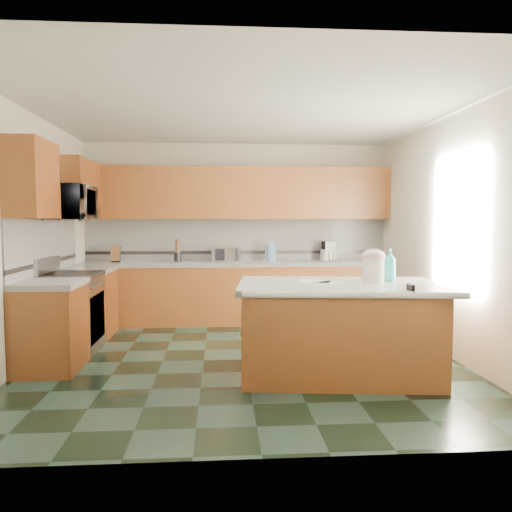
{
  "coord_description": "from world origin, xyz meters",
  "views": [
    {
      "loc": [
        -0.27,
        -5.4,
        1.53
      ],
      "look_at": [
        0.15,
        0.35,
        1.12
      ],
      "focal_mm": 35.0,
      "sensor_mm": 36.0,
      "label": 1
    }
  ],
  "objects": [
    {
      "name": "soap_back_cap",
      "position": [
        1.33,
        2.05,
        1.19
      ],
      "size": [
        0.02,
        0.02,
        0.03
      ],
      "primitive_type": "cylinder",
      "color": "red",
      "rests_on": "soap_bottle_back"
    },
    {
      "name": "treat_jar_knob_end_r",
      "position": [
        1.29,
        -0.57,
        1.23
      ],
      "size": [
        0.04,
        0.04,
        0.04
      ],
      "primitive_type": "sphere",
      "color": "tan",
      "rests_on": "treat_jar_lid"
    },
    {
      "name": "left_accent_band",
      "position": [
        -2.28,
        0.55,
        1.04
      ],
      "size": [
        0.01,
        2.3,
        0.05
      ],
      "primitive_type": "cube",
      "color": "black",
      "rests_on": "wall_left"
    },
    {
      "name": "island_bullnose",
      "position": [
        0.89,
        -1.21,
        0.89
      ],
      "size": [
        1.94,
        0.27,
        0.06
      ],
      "primitive_type": "cylinder",
      "rotation": [
        0.0,
        1.57,
        -0.11
      ],
      "color": "white",
      "rests_on": "island_base"
    },
    {
      "name": "utensil_bundle",
      "position": [
        -0.9,
        2.08,
        1.15
      ],
      "size": [
        0.06,
        0.06,
        0.2
      ],
      "primitive_type": "cylinder",
      "color": "#472814",
      "rests_on": "utensil_crock"
    },
    {
      "name": "wall_right",
      "position": [
        2.32,
        0.0,
        1.35
      ],
      "size": [
        0.04,
        4.6,
        2.7
      ],
      "primitive_type": "cube",
      "color": "#ECE3CA",
      "rests_on": "ground"
    },
    {
      "name": "back_base_cab",
      "position": [
        0.0,
        2.0,
        0.43
      ],
      "size": [
        4.6,
        0.6,
        0.86
      ],
      "primitive_type": "cube",
      "color": "#461D09",
      "rests_on": "ground"
    },
    {
      "name": "soap_bottle_island",
      "position": [
        1.44,
        -0.5,
        1.08
      ],
      "size": [
        0.16,
        0.16,
        0.33
      ],
      "primitive_type": "imported",
      "rotation": [
        0.0,
        0.0,
        -0.38
      ],
      "color": "teal",
      "rests_on": "island_top"
    },
    {
      "name": "wall_left",
      "position": [
        -2.32,
        0.0,
        1.35
      ],
      "size": [
        0.04,
        4.6,
        2.7
      ],
      "primitive_type": "cube",
      "color": "#ECE3CA",
      "rests_on": "ground"
    },
    {
      "name": "island_top",
      "position": [
        0.89,
        -0.63,
        0.89
      ],
      "size": [
        2.06,
        1.36,
        0.06
      ],
      "primitive_type": "cube",
      "rotation": [
        0.0,
        0.0,
        -0.11
      ],
      "color": "white",
      "rests_on": "island_base"
    },
    {
      "name": "left_counter_front",
      "position": [
        -2.0,
        -0.24,
        0.89
      ],
      "size": [
        0.64,
        0.72,
        0.06
      ],
      "primitive_type": "cube",
      "color": "white",
      "rests_on": "left_base_cab_front"
    },
    {
      "name": "treat_jar_lid",
      "position": [
        1.25,
        -0.57,
        1.18
      ],
      "size": [
        0.23,
        0.23,
        0.15
      ],
      "primitive_type": "ellipsoid",
      "color": "#C999A3",
      "rests_on": "treat_jar"
    },
    {
      "name": "paper_towel",
      "position": [
        0.47,
        2.1,
        1.05
      ],
      "size": [
        0.12,
        0.12,
        0.26
      ],
      "primitive_type": "cylinder",
      "color": "white",
      "rests_on": "back_countertop"
    },
    {
      "name": "range_handle",
      "position": [
        -1.68,
        0.5,
        0.78
      ],
      "size": [
        0.02,
        0.66,
        0.02
      ],
      "primitive_type": "cylinder",
      "rotation": [
        1.57,
        0.0,
        0.0
      ],
      "color": "#B7B7BC",
      "rests_on": "range_body"
    },
    {
      "name": "back_accent_band",
      "position": [
        0.0,
        2.28,
        1.04
      ],
      "size": [
        4.6,
        0.01,
        0.05
      ],
      "primitive_type": "cube",
      "color": "black",
      "rests_on": "back_countertop"
    },
    {
      "name": "range_cooktop",
      "position": [
        -2.0,
        0.5,
        0.9
      ],
      "size": [
        0.62,
        0.78,
        0.04
      ],
      "primitive_type": "cube",
      "color": "black",
      "rests_on": "range_body"
    },
    {
      "name": "water_jug",
      "position": [
        0.5,
        2.06,
        1.05
      ],
      "size": [
        0.15,
        0.15,
        0.25
      ],
      "primitive_type": "cylinder",
      "color": "#5781AE",
      "rests_on": "back_countertop"
    },
    {
      "name": "left_upper_cab_rear",
      "position": [
        -2.13,
        1.42,
        1.94
      ],
      "size": [
        0.33,
        1.09,
        0.78
      ],
      "primitive_type": "cube",
      "color": "#461D09",
      "rests_on": "wall_left"
    },
    {
      "name": "treat_jar_knob",
      "position": [
        1.25,
        -0.57,
        1.23
      ],
      "size": [
        0.08,
        0.03,
        0.03
      ],
      "primitive_type": "cylinder",
      "rotation": [
        0.0,
        1.57,
        0.0
      ],
      "color": "tan",
      "rests_on": "treat_jar_lid"
    },
    {
      "name": "paper_sheet_a",
      "position": [
        0.78,
        -0.61,
        0.92
      ],
      "size": [
        0.36,
        0.34,
        0.0
      ],
      "primitive_type": "cube",
      "rotation": [
        0.0,
        0.0,
        0.57
      ],
      "color": "white",
      "rests_on": "island_top"
    },
    {
      "name": "range_body",
      "position": [
        -2.0,
        0.5,
        0.44
      ],
      "size": [
        0.6,
        0.76,
        0.88
      ],
      "primitive_type": "cube",
      "color": "#B7B7BC",
      "rests_on": "ground"
    },
    {
      "name": "left_base_cab_front",
      "position": [
        -2.0,
        -0.24,
        0.43
      ],
      "size": [
        0.6,
        0.72,
        0.86
      ],
      "primitive_type": "cube",
      "color": "#461D09",
      "rests_on": "ground"
    },
    {
      "name": "left_counter_rear",
      "position": [
        -2.0,
        1.29,
        0.89
      ],
      "size": [
        0.64,
        0.82,
        0.06
      ],
      "primitive_type": "cube",
      "color": "white",
      "rests_on": "left_base_cab_rear"
    },
    {
      "name": "left_upper_cab_front",
      "position": [
        -2.13,
        -0.24,
        1.94
      ],
      "size": [
        0.33,
        0.72,
        0.78
      ],
      "primitive_type": "cube",
      "color": "#461D09",
      "rests_on": "wall_left"
    },
    {
      "name": "floor",
      "position": [
        0.0,
        0.0,
        0.0
      ],
      "size": [
        4.6,
        4.6,
        0.0
      ],
      "primitive_type": "plane",
      "color": "black",
      "rests_on": "ground"
    },
    {
      "name": "clamp_handle",
      "position": [
        1.39,
        -1.25,
        0.91
      ],
      "size": [
        0.02,
        0.07,
        0.02
      ],
      "primitive_type": "cylinder",
      "rotation": [
        1.57,
        0.0,
        0.0
      ],
      "color": "black",
      "rests_on": "island_top"
    },
    {
      "name": "ceiling",
      "position": [
        0.0,
        0.0,
        2.7
      ],
      "size": [
        4.6,
        4.6,
        0.0
      ],
      "primitive_type": "plane",
      "color": "white",
      "rests_on": "ground"
    },
    {
      "name": "range_oven_door",
      "position": [
        -1.71,
        0.5,
        0.4
      ],
      "size": [
        0.02,
        0.68,
        0.55
      ],
      "primitive_type": "cube",
      "color": "black",
      "rests_on": "range_body"
    },
    {
      "name": "left_backsplash",
      "position": [
        -2.29,
        0.55,
        1.24
      ],
      "size": [
        0.02,
        2.3,
        0.63
      ],
      "primitive_type": "cube",
      "color": "silver",
      "rests_on": "wall_left"
    },
    {
      "name": "wall_back",
      "position": [
        0.0,
        2.32,
        1.35
      ],
      "size": [
        4.6,
        0.04,
        2.7
      ],
      "primitive_type": "cube",
      "color": "#ECE3CA",
      "rests_on": "ground"
    },
    {
      "name": "left_base_cab_rear",
      "position": [
        -2.0,
        1.29,
        0.43
      ],
      "size": [
        0.6,
        0.82,
        0.86
      ],
      "primitive_type": "cube",
      "color": "#461D09",
      "rests_on": "ground"
    },
    {
      "name": "utensil_crock",
      "position": [
        -0.9,
        2.08,
        0.99
      ],
      "size": [
        0.11,
        0.11,
        0.13
      ],
      "primitive_type": "cylinder",
      "color": "black",
      "rests_on": "back_countertop"
    },
    {
      "name": "range_backguard",
      "position": [
        -2.26,
        0.5,
        1.02
      ],
      "size": [
        0.06,
        0.76,
        0.18
      ],
      "primitive_type": "cube",
      "color": "#B7B7BC",
      "rests_on": "range_body"
    },
    {
      "name": "treat_jar_knob_end_l",
      "position": [
        1.21,
        -0.57,
        1.23
      ],
      "size": [
        0.04,
        0.04,
        0.04
      ],
      "primitive_type": "sphere",
      "color": "tan",
      "rests_on": "treat_jar_lid"
    },
    {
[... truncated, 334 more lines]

